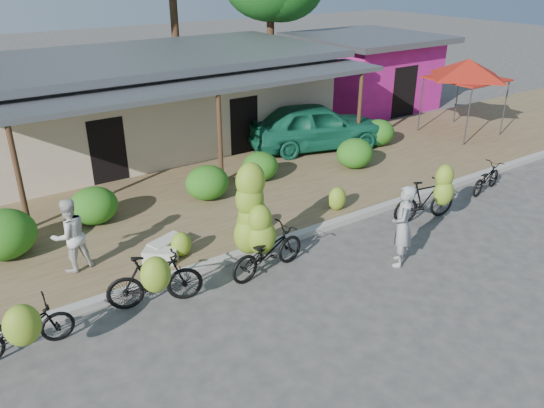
{
  "coord_description": "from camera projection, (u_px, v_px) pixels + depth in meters",
  "views": [
    {
      "loc": [
        -7.24,
        -7.29,
        6.32
      ],
      "look_at": [
        -0.98,
        1.9,
        1.2
      ],
      "focal_mm": 35.0,
      "sensor_mm": 36.0,
      "label": 1
    }
  ],
  "objects": [
    {
      "name": "ground",
      "position": [
        356.0,
        272.0,
        11.82
      ],
      "size": [
        100.0,
        100.0,
        0.0
      ],
      "primitive_type": "plane",
      "color": "#454240",
      "rests_on": "ground"
    },
    {
      "name": "sidewalk",
      "position": [
        240.0,
        195.0,
        15.55
      ],
      "size": [
        60.0,
        6.0,
        0.12
      ],
      "primitive_type": "cube",
      "color": "olive",
      "rests_on": "ground"
    },
    {
      "name": "curb",
      "position": [
        302.0,
        234.0,
        13.29
      ],
      "size": [
        60.0,
        0.25,
        0.15
      ],
      "primitive_type": "cube",
      "color": "#A8A399",
      "rests_on": "ground"
    },
    {
      "name": "shop_main",
      "position": [
        155.0,
        99.0,
        19.31
      ],
      "size": [
        13.0,
        8.5,
        3.35
      ],
      "color": "beige",
      "rests_on": "ground"
    },
    {
      "name": "shop_pink",
      "position": [
        366.0,
        70.0,
        24.74
      ],
      "size": [
        6.0,
        6.0,
        3.25
      ],
      "color": "#D72192",
      "rests_on": "ground"
    },
    {
      "name": "hedge_0",
      "position": [
        3.0,
        235.0,
        11.95
      ],
      "size": [
        1.47,
        1.33,
        1.15
      ],
      "primitive_type": "ellipsoid",
      "color": "#206316",
      "rests_on": "sidewalk"
    },
    {
      "name": "hedge_1",
      "position": [
        94.0,
        206.0,
        13.58
      ],
      "size": [
        1.23,
        1.11,
        0.96
      ],
      "primitive_type": "ellipsoid",
      "color": "#206316",
      "rests_on": "sidewalk"
    },
    {
      "name": "hedge_2",
      "position": [
        207.0,
        183.0,
        14.97
      ],
      "size": [
        1.25,
        1.13,
        0.98
      ],
      "primitive_type": "ellipsoid",
      "color": "#206316",
      "rests_on": "sidewalk"
    },
    {
      "name": "hedge_3",
      "position": [
        260.0,
        166.0,
        16.28
      ],
      "size": [
        1.14,
        1.03,
        0.89
      ],
      "primitive_type": "ellipsoid",
      "color": "#206316",
      "rests_on": "sidewalk"
    },
    {
      "name": "hedge_4",
      "position": [
        355.0,
        153.0,
        17.25
      ],
      "size": [
        1.25,
        1.12,
        0.97
      ],
      "primitive_type": "ellipsoid",
      "color": "#206316",
      "rests_on": "sidewalk"
    },
    {
      "name": "hedge_5",
      "position": [
        378.0,
        133.0,
        19.36
      ],
      "size": [
        1.22,
        1.1,
        0.95
      ],
      "primitive_type": "ellipsoid",
      "color": "#206316",
      "rests_on": "sidewalk"
    },
    {
      "name": "red_canopy",
      "position": [
        468.0,
        69.0,
        19.93
      ],
      "size": [
        3.5,
        3.5,
        2.86
      ],
      "color": "#59595E",
      "rests_on": "sidewalk"
    },
    {
      "name": "bike_far_left",
      "position": [
        21.0,
        329.0,
        9.1
      ],
      "size": [
        1.79,
        1.23,
        1.35
      ],
      "rotation": [
        0.0,
        0.0,
        1.55
      ],
      "color": "black",
      "rests_on": "ground"
    },
    {
      "name": "bike_left",
      "position": [
        155.0,
        279.0,
        10.37
      ],
      "size": [
        1.98,
        1.4,
        1.45
      ],
      "rotation": [
        0.0,
        0.0,
        1.27
      ],
      "color": "black",
      "rests_on": "ground"
    },
    {
      "name": "bike_center",
      "position": [
        259.0,
        231.0,
        11.61
      ],
      "size": [
        2.05,
        1.33,
        2.44
      ],
      "rotation": [
        0.0,
        0.0,
        1.7
      ],
      "color": "black",
      "rests_on": "ground"
    },
    {
      "name": "bike_right",
      "position": [
        428.0,
        198.0,
        13.79
      ],
      "size": [
        1.98,
        1.31,
        1.78
      ],
      "rotation": [
        0.0,
        0.0,
        1.38
      ],
      "color": "black",
      "rests_on": "ground"
    },
    {
      "name": "bike_far_right",
      "position": [
        486.0,
        178.0,
        15.75
      ],
      "size": [
        1.71,
        0.89,
        0.85
      ],
      "rotation": [
        0.0,
        0.0,
        1.78
      ],
      "color": "black",
      "rests_on": "ground"
    },
    {
      "name": "loose_banana_a",
      "position": [
        181.0,
        244.0,
        12.12
      ],
      "size": [
        0.47,
        0.4,
        0.59
      ],
      "primitive_type": "ellipsoid",
      "color": "#92B52D",
      "rests_on": "sidewalk"
    },
    {
      "name": "loose_banana_b",
      "position": [
        248.0,
        222.0,
        13.01
      ],
      "size": [
        0.57,
        0.49,
        0.72
      ],
      "primitive_type": "ellipsoid",
      "color": "#92B52D",
      "rests_on": "sidewalk"
    },
    {
      "name": "loose_banana_c",
      "position": [
        337.0,
        198.0,
        14.37
      ],
      "size": [
        0.53,
        0.45,
        0.66
      ],
      "primitive_type": "ellipsoid",
      "color": "#92B52D",
      "rests_on": "sidewalk"
    },
    {
      "name": "sack_near",
      "position": [
        167.0,
        245.0,
        12.38
      ],
      "size": [
        0.93,
        0.66,
        0.3
      ],
      "primitive_type": "cube",
      "rotation": [
        0.0,
        0.0,
        0.34
      ],
      "color": "beige",
      "rests_on": "sidewalk"
    },
    {
      "name": "sack_far",
      "position": [
        160.0,
        255.0,
        11.97
      ],
      "size": [
        0.82,
        0.77,
        0.28
      ],
      "primitive_type": "cube",
      "rotation": [
        0.0,
        0.0,
        -0.7
      ],
      "color": "beige",
      "rests_on": "sidewalk"
    },
    {
      "name": "vendor",
      "position": [
        402.0,
        226.0,
        11.76
      ],
      "size": [
        0.83,
        0.81,
        1.92
      ],
      "primitive_type": "imported",
      "rotation": [
        0.0,
        0.0,
        3.86
      ],
      "color": "#999999",
      "rests_on": "ground"
    },
    {
      "name": "bystander",
      "position": [
        70.0,
        235.0,
        11.36
      ],
      "size": [
        0.92,
        0.78,
        1.67
      ],
      "primitive_type": "imported",
      "rotation": [
        0.0,
        0.0,
        3.34
      ],
      "color": "silver",
      "rests_on": "sidewalk"
    },
    {
      "name": "teal_van",
      "position": [
        316.0,
        126.0,
        18.91
      ],
      "size": [
        5.23,
        3.21,
        1.66
      ],
      "primitive_type": "imported",
      "rotation": [
        0.0,
        0.0,
        1.3
      ],
      "color": "#166548",
      "rests_on": "sidewalk"
    }
  ]
}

